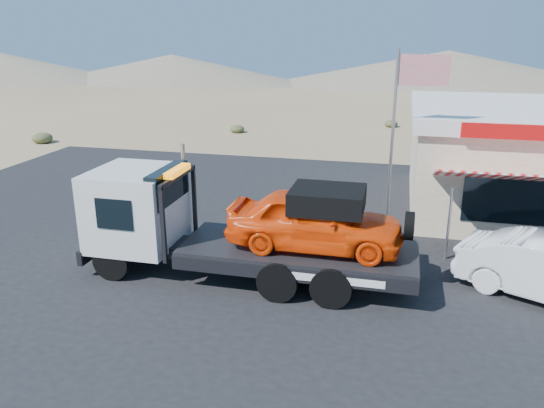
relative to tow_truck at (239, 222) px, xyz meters
name	(u,v)px	position (x,y,z in m)	size (l,w,h in m)	color
ground	(201,285)	(-0.87, -0.80, -1.60)	(120.00, 120.00, 0.00)	#876D4C
asphalt_lot	(295,249)	(1.13, 2.20, -1.59)	(32.00, 24.00, 0.02)	black
tow_truck	(239,222)	(0.00, 0.00, 0.00)	(8.91, 2.64, 2.98)	black
flagpole	(401,126)	(4.07, 3.70, 2.16)	(1.55, 0.10, 6.00)	#99999E
desert_scrub	(17,167)	(-13.74, 8.25, -1.32)	(24.81, 34.63, 0.66)	#424826
distant_hills	(285,69)	(-10.64, 54.34, 0.28)	(126.00, 48.00, 4.20)	#726B59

